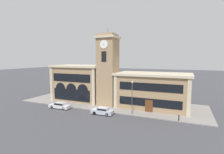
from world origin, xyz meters
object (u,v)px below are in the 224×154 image
Objects in this scene: street_lamp at (132,93)px; parked_car_near at (60,105)px; bollard at (179,118)px; parked_car_mid at (103,111)px.

parked_car_near is at bearing -172.24° from street_lamp.
parked_car_near reaches higher than bollard.
bollard is at bearing -177.29° from parked_car_near.
street_lamp is (5.22, 2.11, 3.53)m from parked_car_mid.
parked_car_mid reaches higher than parked_car_near.
street_lamp is 5.96× the size of bollard.
street_lamp is 9.20m from bollard.
parked_car_mid is 0.68× the size of street_lamp.
bollard is (8.47, -0.38, -3.58)m from street_lamp.
bollard is (13.69, 1.74, -0.05)m from parked_car_mid.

